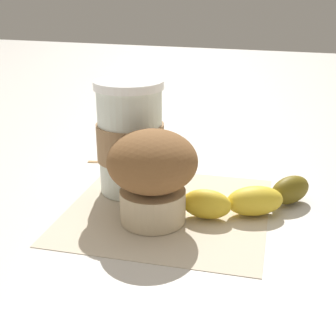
{
  "coord_description": "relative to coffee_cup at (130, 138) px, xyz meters",
  "views": [
    {
      "loc": [
        0.16,
        -0.48,
        0.26
      ],
      "look_at": [
        0.0,
        0.0,
        0.05
      ],
      "focal_mm": 50.0,
      "sensor_mm": 36.0,
      "label": 1
    }
  ],
  "objects": [
    {
      "name": "ground_plane",
      "position": [
        0.06,
        -0.04,
        -0.07
      ],
      "size": [
        3.0,
        3.0,
        0.0
      ],
      "primitive_type": "plane",
      "color": "beige"
    },
    {
      "name": "paper_napkin",
      "position": [
        0.06,
        -0.04,
        -0.07
      ],
      "size": [
        0.26,
        0.26,
        0.0
      ],
      "primitive_type": "cube",
      "rotation": [
        0.0,
        0.0,
        0.08
      ],
      "color": "beige",
      "rests_on": "ground_plane"
    },
    {
      "name": "banana",
      "position": [
        0.16,
        -0.02,
        -0.05
      ],
      "size": [
        0.15,
        0.12,
        0.04
      ],
      "color": "gold",
      "rests_on": "paper_napkin"
    },
    {
      "name": "coffee_cup",
      "position": [
        0.0,
        0.0,
        0.0
      ],
      "size": [
        0.09,
        0.09,
        0.14
      ],
      "color": "silver",
      "rests_on": "paper_napkin"
    },
    {
      "name": "wooden_stirrer",
      "position": [
        -0.05,
        0.09,
        -0.07
      ],
      "size": [
        0.11,
        0.03,
        0.0
      ],
      "primitive_type": "cube",
      "rotation": [
        0.0,
        0.0,
        3.36
      ],
      "color": "#9E7547",
      "rests_on": "ground_plane"
    },
    {
      "name": "muffin",
      "position": [
        0.06,
        -0.07,
        -0.01
      ],
      "size": [
        0.1,
        0.1,
        0.11
      ],
      "color": "beige",
      "rests_on": "paper_napkin"
    }
  ]
}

